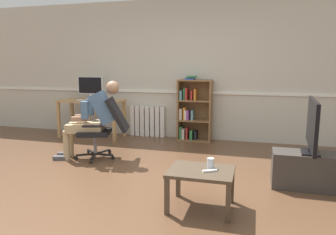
# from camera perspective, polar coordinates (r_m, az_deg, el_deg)

# --- Properties ---
(ground_plane) EXTENTS (18.00, 18.00, 0.00)m
(ground_plane) POSITION_cam_1_polar(r_m,az_deg,el_deg) (3.96, -5.56, -11.94)
(ground_plane) COLOR brown
(back_wall) EXTENTS (12.00, 0.13, 2.70)m
(back_wall) POSITION_cam_1_polar(r_m,az_deg,el_deg) (6.23, 3.21, 8.60)
(back_wall) COLOR beige
(back_wall) RESTS_ON ground_plane
(computer_desk) EXTENTS (1.28, 0.56, 0.76)m
(computer_desk) POSITION_cam_1_polar(r_m,az_deg,el_deg) (6.46, -13.71, 2.09)
(computer_desk) COLOR tan
(computer_desk) RESTS_ON ground_plane
(imac_monitor) EXTENTS (0.55, 0.14, 0.46)m
(imac_monitor) POSITION_cam_1_polar(r_m,az_deg,el_deg) (6.52, -13.92, 5.53)
(imac_monitor) COLOR silver
(imac_monitor) RESTS_ON computer_desk
(keyboard) EXTENTS (0.39, 0.12, 0.02)m
(keyboard) POSITION_cam_1_polar(r_m,az_deg,el_deg) (6.33, -14.44, 3.05)
(keyboard) COLOR silver
(keyboard) RESTS_ON computer_desk
(computer_mouse) EXTENTS (0.06, 0.10, 0.03)m
(computer_mouse) POSITION_cam_1_polar(r_m,az_deg,el_deg) (6.19, -11.65, 3.07)
(computer_mouse) COLOR white
(computer_mouse) RESTS_ON computer_desk
(bookshelf) EXTENTS (0.65, 0.29, 1.24)m
(bookshelf) POSITION_cam_1_polar(r_m,az_deg,el_deg) (6.04, 4.49, 1.18)
(bookshelf) COLOR brown
(bookshelf) RESTS_ON ground_plane
(radiator) EXTENTS (0.73, 0.08, 0.62)m
(radiator) POSITION_cam_1_polar(r_m,az_deg,el_deg) (6.43, -3.74, -0.68)
(radiator) COLOR white
(radiator) RESTS_ON ground_plane
(office_chair) EXTENTS (0.85, 0.67, 0.95)m
(office_chair) POSITION_cam_1_polar(r_m,az_deg,el_deg) (4.96, -11.35, -1.42)
(office_chair) COLOR black
(office_chair) RESTS_ON ground_plane
(person_seated) EXTENTS (1.03, 0.57, 1.21)m
(person_seated) POSITION_cam_1_polar(r_m,az_deg,el_deg) (4.98, -13.47, 0.04)
(person_seated) COLOR tan
(person_seated) RESTS_ON ground_plane
(tv_stand) EXTENTS (0.83, 0.37, 0.43)m
(tv_stand) POSITION_cam_1_polar(r_m,az_deg,el_deg) (4.11, 24.17, -8.75)
(tv_stand) COLOR #3D3833
(tv_stand) RESTS_ON ground_plane
(tv_screen) EXTENTS (0.22, 1.00, 0.63)m
(tv_screen) POSITION_cam_1_polar(r_m,az_deg,el_deg) (3.99, 24.72, -1.27)
(tv_screen) COLOR black
(tv_screen) RESTS_ON tv_stand
(coffee_table) EXTENTS (0.65, 0.52, 0.41)m
(coffee_table) POSITION_cam_1_polar(r_m,az_deg,el_deg) (3.23, 6.03, -10.42)
(coffee_table) COLOR #4C3D2D
(coffee_table) RESTS_ON ground_plane
(drinking_glass) EXTENTS (0.07, 0.07, 0.10)m
(drinking_glass) POSITION_cam_1_polar(r_m,az_deg,el_deg) (3.25, 7.74, -8.21)
(drinking_glass) COLOR silver
(drinking_glass) RESTS_ON coffee_table
(spare_remote) EXTENTS (0.15, 0.11, 0.02)m
(spare_remote) POSITION_cam_1_polar(r_m,az_deg,el_deg) (3.16, 7.59, -9.57)
(spare_remote) COLOR white
(spare_remote) RESTS_ON coffee_table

